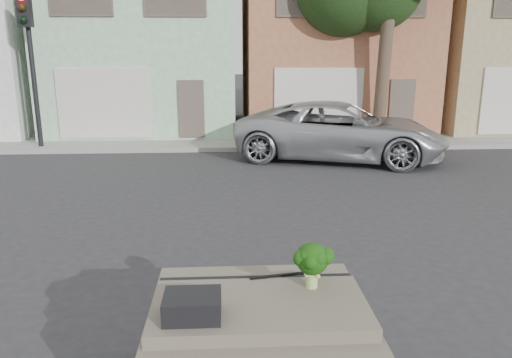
{
  "coord_description": "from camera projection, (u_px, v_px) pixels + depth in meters",
  "views": [
    {
      "loc": [
        -0.26,
        -7.14,
        3.31
      ],
      "look_at": [
        0.17,
        0.5,
        1.3
      ],
      "focal_mm": 35.0,
      "sensor_mm": 36.0,
      "label": 1
    }
  ],
  "objects": [
    {
      "name": "ground_plane",
      "position": [
        247.0,
        268.0,
        7.75
      ],
      "size": [
        120.0,
        120.0,
        0.0
      ],
      "primitive_type": "plane",
      "color": "#303033",
      "rests_on": "ground"
    },
    {
      "name": "sidewalk",
      "position": [
        236.0,
        141.0,
        17.87
      ],
      "size": [
        40.0,
        3.0,
        0.15
      ],
      "primitive_type": "cube",
      "color": "gray",
      "rests_on": "ground"
    },
    {
      "name": "townhouse_mint",
      "position": [
        148.0,
        37.0,
        20.6
      ],
      "size": [
        7.2,
        8.2,
        7.55
      ],
      "primitive_type": "cube",
      "color": "#A6D6A9",
      "rests_on": "ground"
    },
    {
      "name": "townhouse_tan",
      "position": [
        328.0,
        37.0,
        21.01
      ],
      "size": [
        7.2,
        8.2,
        7.55
      ],
      "primitive_type": "cube",
      "color": "#A86547",
      "rests_on": "ground"
    },
    {
      "name": "townhouse_beige",
      "position": [
        501.0,
        37.0,
        21.42
      ],
      "size": [
        7.2,
        8.2,
        7.55
      ],
      "primitive_type": "cube",
      "color": "tan",
      "rests_on": "ground"
    },
    {
      "name": "silver_pickup",
      "position": [
        339.0,
        159.0,
        15.4
      ],
      "size": [
        6.87,
        4.63,
        1.75
      ],
      "primitive_type": "imported",
      "rotation": [
        0.0,
        0.0,
        1.27
      ],
      "color": "#B2B5BB",
      "rests_on": "ground"
    },
    {
      "name": "traffic_signal",
      "position": [
        32.0,
        73.0,
        15.92
      ],
      "size": [
        0.4,
        0.4,
        5.1
      ],
      "primitive_type": "cube",
      "color": "black",
      "rests_on": "ground"
    },
    {
      "name": "tree_near",
      "position": [
        386.0,
        19.0,
        16.41
      ],
      "size": [
        4.4,
        4.0,
        8.5
      ],
      "primitive_type": "cube",
      "color": "#1D3614",
      "rests_on": "ground"
    },
    {
      "name": "car_dashboard",
      "position": [
        259.0,
        349.0,
        4.71
      ],
      "size": [
        2.0,
        1.8,
        1.12
      ],
      "primitive_type": "cube",
      "color": "#686051",
      "rests_on": "ground"
    },
    {
      "name": "instrument_hump",
      "position": [
        192.0,
        306.0,
        4.17
      ],
      "size": [
        0.48,
        0.38,
        0.2
      ],
      "primitive_type": "cube",
      "color": "black",
      "rests_on": "car_dashboard"
    },
    {
      "name": "wiper_arm",
      "position": [
        285.0,
        275.0,
        4.95
      ],
      "size": [
        0.69,
        0.15,
        0.02
      ],
      "primitive_type": "cube",
      "rotation": [
        0.0,
        0.0,
        0.17
      ],
      "color": "black",
      "rests_on": "car_dashboard"
    },
    {
      "name": "broccoli",
      "position": [
        312.0,
        265.0,
        4.67
      ],
      "size": [
        0.39,
        0.39,
        0.45
      ],
      "primitive_type": "cube",
      "rotation": [
        0.0,
        0.0,
        3.21
      ],
      "color": "#12380A",
      "rests_on": "car_dashboard"
    }
  ]
}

